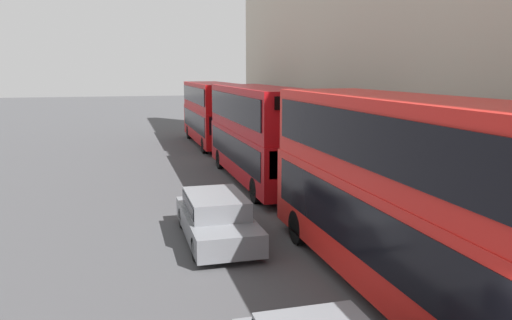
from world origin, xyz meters
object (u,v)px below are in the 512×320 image
at_px(bus_leading, 415,192).
at_px(bus_third_in_queue, 212,111).
at_px(bus_second_in_queue, 260,130).
at_px(pedestrian, 239,130).
at_px(car_hatchback, 216,216).

bearing_deg(bus_leading, bus_third_in_queue, 90.00).
relative_size(bus_second_in_queue, pedestrian, 6.52).
bearing_deg(bus_leading, bus_second_in_queue, 90.00).
bearing_deg(bus_leading, pedestrian, 84.81).
bearing_deg(bus_leading, car_hatchback, 123.75).
xyz_separation_m(bus_leading, bus_third_in_queue, (0.00, 24.56, -0.13)).
xyz_separation_m(bus_third_in_queue, pedestrian, (2.43, 2.13, -1.61)).
relative_size(bus_leading, pedestrian, 7.18).
bearing_deg(bus_second_in_queue, bus_third_in_queue, 90.00).
bearing_deg(bus_third_in_queue, car_hatchback, -99.90).
bearing_deg(pedestrian, bus_second_in_queue, -99.65).
height_order(bus_second_in_queue, car_hatchback, bus_second_in_queue).
relative_size(bus_leading, bus_second_in_queue, 1.10).
distance_m(bus_leading, car_hatchback, 6.36).
distance_m(bus_leading, bus_second_in_queue, 12.43).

